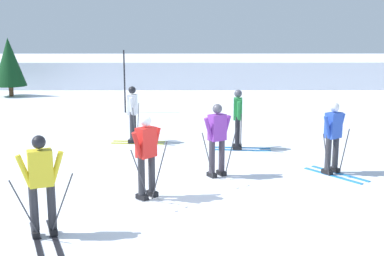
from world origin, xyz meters
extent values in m
plane|color=silver|center=(0.00, 0.00, 0.00)|extent=(120.00, 120.00, 0.00)
cube|color=silver|center=(0.00, 21.78, 0.77)|extent=(80.00, 7.19, 1.54)
cube|color=#237AC6|center=(1.23, 4.59, 0.01)|extent=(1.60, 0.24, 0.02)
cube|color=#237AC6|center=(1.20, 4.32, 0.01)|extent=(1.60, 0.24, 0.02)
cube|color=black|center=(1.08, 4.61, 0.07)|extent=(0.27, 0.14, 0.10)
cube|color=black|center=(1.05, 4.33, 0.07)|extent=(0.27, 0.14, 0.10)
cylinder|color=black|center=(1.08, 4.61, 0.55)|extent=(0.14, 0.14, 0.85)
cylinder|color=black|center=(1.05, 4.33, 0.55)|extent=(0.14, 0.14, 0.85)
cube|color=#23843D|center=(1.06, 4.47, 1.17)|extent=(0.27, 0.40, 0.60)
cylinder|color=#23843D|center=(1.11, 4.72, 1.16)|extent=(0.11, 0.26, 0.55)
cylinder|color=#23843D|center=(1.06, 4.22, 1.16)|extent=(0.11, 0.26, 0.55)
sphere|color=#4C4C56|center=(1.06, 4.47, 1.60)|extent=(0.22, 0.22, 0.22)
cylinder|color=#38383D|center=(1.19, 4.75, 0.56)|extent=(0.06, 0.43, 1.12)
cylinder|color=#38383D|center=(1.14, 4.17, 0.56)|extent=(0.06, 0.43, 1.12)
cube|color=black|center=(-2.52, -1.57, 0.01)|extent=(0.70, 1.51, 0.02)
cube|color=black|center=(-2.78, -1.67, 0.01)|extent=(0.70, 1.51, 0.02)
cube|color=black|center=(-2.58, -1.43, 0.07)|extent=(0.21, 0.29, 0.10)
cube|color=black|center=(-2.83, -1.54, 0.07)|extent=(0.21, 0.29, 0.10)
cylinder|color=#2D2D33|center=(-2.58, -1.43, 0.55)|extent=(0.14, 0.14, 0.85)
cylinder|color=#2D2D33|center=(-2.83, -1.54, 0.55)|extent=(0.14, 0.14, 0.85)
cube|color=yellow|center=(-2.70, -1.48, 1.17)|extent=(0.44, 0.37, 0.60)
cylinder|color=yellow|center=(-2.47, -1.41, 1.16)|extent=(0.27, 0.18, 0.55)
cylinder|color=yellow|center=(-2.93, -1.60, 1.16)|extent=(0.27, 0.18, 0.55)
sphere|color=black|center=(-2.70, -1.48, 1.60)|extent=(0.22, 0.22, 0.22)
cylinder|color=#38383D|center=(-2.41, -1.47, 0.53)|extent=(0.42, 0.19, 1.06)
cylinder|color=#38383D|center=(-2.93, -1.68, 0.53)|extent=(0.42, 0.19, 1.06)
cube|color=silver|center=(-0.95, 0.34, 0.01)|extent=(1.25, 1.14, 0.02)
cube|color=silver|center=(-1.14, 0.13, 0.01)|extent=(1.25, 1.14, 0.02)
cube|color=black|center=(-1.06, 0.44, 0.07)|extent=(0.27, 0.26, 0.10)
cube|color=black|center=(-1.25, 0.23, 0.07)|extent=(0.27, 0.26, 0.10)
cylinder|color=#2D2D33|center=(-1.06, 0.44, 0.55)|extent=(0.14, 0.14, 0.85)
cylinder|color=#2D2D33|center=(-1.25, 0.23, 0.55)|extent=(0.14, 0.14, 0.85)
cube|color=red|center=(-1.16, 0.34, 1.17)|extent=(0.43, 0.44, 0.60)
cylinder|color=red|center=(-0.98, 0.51, 1.16)|extent=(0.24, 0.25, 0.55)
cylinder|color=red|center=(-1.31, 0.14, 1.16)|extent=(0.24, 0.25, 0.55)
sphere|color=silver|center=(-1.16, 0.34, 1.60)|extent=(0.22, 0.22, 0.22)
cylinder|color=#38383D|center=(-0.91, 0.47, 0.56)|extent=(0.33, 0.37, 1.13)
cylinder|color=#38383D|center=(-1.26, 0.07, 0.56)|extent=(0.33, 0.37, 1.13)
cube|color=gold|center=(-1.83, 5.43, 0.01)|extent=(1.60, 0.22, 0.02)
cube|color=gold|center=(-1.86, 5.15, 0.01)|extent=(1.60, 0.22, 0.02)
cube|color=black|center=(-1.98, 5.44, 0.07)|extent=(0.27, 0.14, 0.10)
cube|color=black|center=(-2.01, 5.16, 0.07)|extent=(0.27, 0.14, 0.10)
cylinder|color=#2D2D33|center=(-1.98, 5.44, 0.55)|extent=(0.14, 0.14, 0.85)
cylinder|color=#2D2D33|center=(-2.01, 5.16, 0.55)|extent=(0.14, 0.14, 0.85)
cube|color=white|center=(-1.99, 5.30, 1.17)|extent=(0.27, 0.40, 0.60)
cylinder|color=white|center=(-1.95, 5.55, 1.16)|extent=(0.11, 0.26, 0.55)
cylinder|color=white|center=(-1.99, 5.05, 1.16)|extent=(0.11, 0.26, 0.55)
sphere|color=black|center=(-1.99, 5.30, 1.60)|extent=(0.22, 0.22, 0.22)
cylinder|color=#38383D|center=(-1.87, 5.58, 0.57)|extent=(0.06, 0.42, 1.16)
cylinder|color=#38383D|center=(-1.92, 5.00, 0.57)|extent=(0.06, 0.42, 1.16)
cube|color=silver|center=(0.53, 1.77, 0.01)|extent=(0.96, 1.38, 0.02)
cube|color=silver|center=(0.30, 1.61, 0.01)|extent=(0.96, 1.38, 0.02)
cube|color=black|center=(0.45, 1.89, 0.07)|extent=(0.24, 0.28, 0.10)
cube|color=black|center=(0.22, 1.74, 0.07)|extent=(0.24, 0.28, 0.10)
cylinder|color=#38333D|center=(0.45, 1.89, 0.55)|extent=(0.14, 0.14, 0.85)
cylinder|color=#38333D|center=(0.22, 1.74, 0.55)|extent=(0.14, 0.14, 0.85)
cube|color=purple|center=(0.33, 1.82, 1.17)|extent=(0.45, 0.41, 0.60)
cylinder|color=purple|center=(0.55, 1.94, 1.16)|extent=(0.26, 0.22, 0.55)
cylinder|color=purple|center=(0.14, 1.66, 1.16)|extent=(0.26, 0.22, 0.55)
sphere|color=#4C4C56|center=(0.33, 1.82, 1.60)|extent=(0.22, 0.22, 0.22)
cylinder|color=#38383D|center=(0.66, 1.91, 0.56)|extent=(0.31, 0.21, 1.13)
cylinder|color=#38383D|center=(0.12, 1.55, 0.56)|extent=(0.31, 0.21, 1.13)
cube|color=#237AC6|center=(3.26, 2.02, 0.01)|extent=(1.04, 1.33, 0.02)
cube|color=#237AC6|center=(3.04, 1.85, 0.01)|extent=(1.04, 1.33, 0.02)
cube|color=black|center=(3.17, 2.14, 0.07)|extent=(0.25, 0.28, 0.10)
cube|color=black|center=(2.95, 1.97, 0.07)|extent=(0.25, 0.28, 0.10)
cylinder|color=#2D2D33|center=(3.17, 2.14, 0.55)|extent=(0.14, 0.14, 0.85)
cylinder|color=#2D2D33|center=(2.95, 1.97, 0.55)|extent=(0.14, 0.14, 0.85)
cube|color=#284CB7|center=(3.06, 2.05, 1.17)|extent=(0.45, 0.42, 0.60)
cylinder|color=#284CB7|center=(3.27, 2.19, 1.16)|extent=(0.26, 0.23, 0.55)
cylinder|color=#284CB7|center=(2.87, 1.89, 1.16)|extent=(0.26, 0.23, 0.55)
sphere|color=silver|center=(3.06, 2.05, 1.60)|extent=(0.22, 0.22, 0.22)
cylinder|color=#38383D|center=(3.39, 2.18, 0.52)|extent=(0.27, 0.21, 1.05)
cylinder|color=#38383D|center=(2.85, 1.77, 0.52)|extent=(0.27, 0.21, 1.05)
cylinder|color=black|center=(-2.94, 10.74, 1.27)|extent=(0.06, 0.06, 2.55)
cylinder|color=#513823|center=(-9.40, 15.74, 0.27)|extent=(0.23, 0.23, 0.53)
cone|color=#0F3819|center=(-9.40, 15.74, 1.74)|extent=(1.61, 1.61, 2.42)
camera|label=1|loc=(-0.30, -9.07, 3.37)|focal=45.65mm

